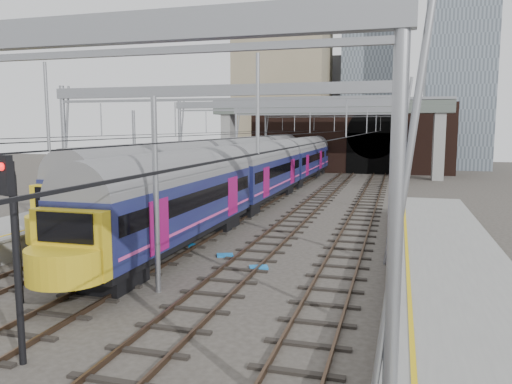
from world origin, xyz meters
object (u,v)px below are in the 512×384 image
(signal_near_centre, at_px, (13,237))
(train_main, at_px, (286,164))
(train_second, at_px, (238,164))
(signal_near_left, at_px, (15,220))

(signal_near_centre, bearing_deg, train_main, 108.18)
(train_main, distance_m, train_second, 4.55)
(train_main, relative_size, signal_near_left, 14.40)
(signal_near_left, bearing_deg, train_second, 98.05)
(train_main, bearing_deg, train_second, -151.45)
(train_main, relative_size, signal_near_centre, 12.32)
(train_main, distance_m, signal_near_left, 32.59)
(signal_near_centre, bearing_deg, signal_near_left, 147.55)
(train_second, relative_size, signal_near_left, 11.30)
(train_main, relative_size, train_second, 1.27)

